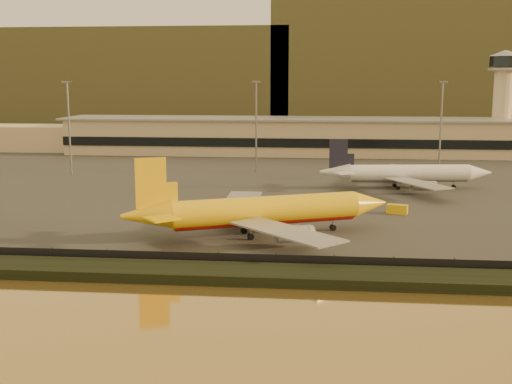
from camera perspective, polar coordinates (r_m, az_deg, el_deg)
ground at (r=101.99m, az=1.15°, el=-4.89°), size 900.00×900.00×0.00m
embankment at (r=85.53m, az=0.24°, el=-7.36°), size 320.00×7.00×1.40m
tarmac at (r=195.15m, az=3.38°, el=2.33°), size 320.00×220.00×0.20m
perimeter_fence at (r=89.16m, az=0.49°, el=-6.23°), size 300.00×0.05×2.20m
terminal_building at (r=225.78m, az=0.02°, el=4.97°), size 202.00×25.00×12.60m
control_tower at (r=237.58m, az=21.12°, el=8.28°), size 11.20×11.20×35.50m
apron_light_masts at (r=173.71m, az=8.13°, el=6.47°), size 152.20×12.20×25.40m
distant_hills at (r=439.18m, az=2.02°, el=10.73°), size 470.00×160.00×70.00m
dhl_cargo_jet at (r=107.26m, az=0.48°, el=-1.75°), size 44.48×42.10×13.89m
white_narrowbody_jet at (r=157.90m, az=13.18°, el=1.59°), size 41.54×40.26×11.93m
gse_vehicle_yellow at (r=128.44m, az=12.44°, el=-1.50°), size 4.32×2.83×1.79m
gse_vehicle_white at (r=137.36m, az=-1.58°, el=-0.53°), size 3.96×2.11×1.71m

